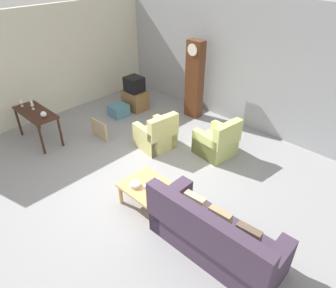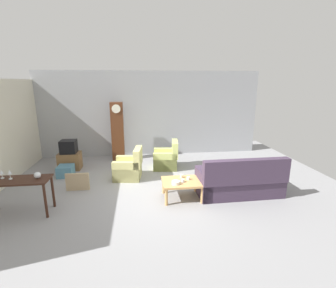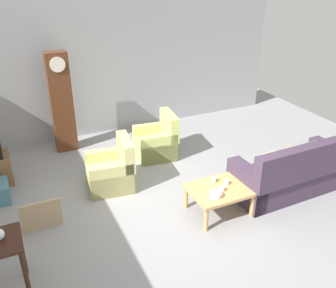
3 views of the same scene
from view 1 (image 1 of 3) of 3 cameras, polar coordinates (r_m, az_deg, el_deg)
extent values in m
plane|color=gray|center=(6.32, -4.34, -7.26)|extent=(10.40, 10.40, 0.00)
cube|color=#9EA0A5|center=(8.07, 15.04, 13.96)|extent=(8.40, 0.16, 3.20)
cube|color=beige|center=(9.04, -21.45, 13.76)|extent=(0.12, 6.40, 2.88)
cube|color=#423347|center=(5.05, 8.80, -17.17)|extent=(2.12, 0.88, 0.44)
cube|color=#423347|center=(4.46, 6.59, -15.56)|extent=(2.10, 0.24, 0.60)
cube|color=#423347|center=(4.74, 18.78, -21.48)|extent=(0.26, 0.84, 0.68)
cube|color=#423347|center=(5.34, 0.65, -11.30)|extent=(0.26, 0.84, 0.68)
cube|color=brown|center=(4.64, 14.61, -16.42)|extent=(0.37, 0.15, 0.36)
cube|color=#9E8966|center=(4.79, 9.57, -13.72)|extent=(0.37, 0.14, 0.36)
cube|color=#C6B284|center=(4.97, 4.97, -11.11)|extent=(0.37, 0.15, 0.36)
cube|color=#CCC67A|center=(7.32, -2.41, 0.95)|extent=(0.85, 0.85, 0.40)
cube|color=#CCC67A|center=(6.87, -0.90, 3.12)|extent=(0.28, 0.78, 0.52)
cube|color=#CCC67A|center=(7.42, -0.56, 2.37)|extent=(0.77, 0.26, 0.60)
cube|color=#CCC67A|center=(7.12, -4.36, 0.84)|extent=(0.77, 0.26, 0.60)
cube|color=#C6D073|center=(7.14, 8.71, -0.33)|extent=(0.84, 0.84, 0.40)
cube|color=#C6D073|center=(6.73, 11.00, 1.79)|extent=(0.27, 0.78, 0.52)
cube|color=#C6D073|center=(7.29, 10.39, 1.14)|extent=(0.77, 0.25, 0.60)
cube|color=#C6D073|center=(6.90, 7.07, -0.50)|extent=(0.77, 0.25, 0.60)
cube|color=tan|center=(5.56, -3.59, -8.08)|extent=(0.96, 0.76, 0.05)
cylinder|color=tan|center=(5.82, -8.77, -9.27)|extent=(0.07, 0.07, 0.40)
cylinder|color=tan|center=(5.33, -2.95, -13.62)|extent=(0.07, 0.07, 0.40)
cylinder|color=tan|center=(6.12, -4.00, -6.43)|extent=(0.07, 0.07, 0.40)
cylinder|color=tan|center=(5.66, 1.90, -10.22)|extent=(0.07, 0.07, 0.40)
cube|color=#381E14|center=(7.92, -23.49, 5.42)|extent=(1.30, 0.56, 0.04)
cylinder|color=#381E14|center=(8.54, -26.03, 3.70)|extent=(0.06, 0.06, 0.75)
cylinder|color=#381E14|center=(7.52, -22.45, 0.72)|extent=(0.06, 0.06, 0.75)
cylinder|color=#381E14|center=(8.67, -23.25, 4.86)|extent=(0.06, 0.06, 0.75)
cylinder|color=#381E14|center=(7.67, -19.37, 2.07)|extent=(0.06, 0.06, 0.75)
cube|color=#562D19|center=(8.42, 4.97, 11.77)|extent=(0.44, 0.28, 2.11)
cylinder|color=silver|center=(8.05, 4.53, 17.05)|extent=(0.30, 0.02, 0.30)
cube|color=brown|center=(9.15, -6.13, 8.17)|extent=(0.68, 0.52, 0.55)
cube|color=black|center=(8.96, -6.31, 11.00)|extent=(0.48, 0.44, 0.42)
cube|color=tan|center=(7.82, -12.67, 2.66)|extent=(0.60, 0.05, 0.47)
cube|color=teal|center=(8.83, -9.13, 6.18)|extent=(0.44, 0.48, 0.33)
sphere|color=silver|center=(7.54, -22.15, 5.16)|extent=(0.14, 0.14, 0.14)
cylinder|color=white|center=(5.46, -1.96, -8.09)|extent=(0.08, 0.08, 0.08)
cylinder|color=silver|center=(5.49, -4.16, -7.94)|extent=(0.08, 0.08, 0.07)
cylinder|color=beige|center=(5.62, -1.91, -6.69)|extent=(0.08, 0.08, 0.08)
cylinder|color=white|center=(5.55, -6.17, -7.51)|extent=(0.19, 0.19, 0.08)
cylinder|color=silver|center=(8.30, -25.48, 6.40)|extent=(0.07, 0.07, 0.02)
cylinder|color=silver|center=(8.28, -25.57, 6.74)|extent=(0.01, 0.01, 0.09)
cone|color=silver|center=(8.24, -25.72, 7.30)|extent=(0.07, 0.07, 0.09)
cylinder|color=silver|center=(8.22, -23.93, 6.52)|extent=(0.07, 0.07, 0.02)
cylinder|color=silver|center=(8.20, -24.01, 6.85)|extent=(0.01, 0.01, 0.09)
cone|color=silver|center=(8.16, -24.14, 7.38)|extent=(0.08, 0.08, 0.09)
cylinder|color=silver|center=(8.03, -23.76, 5.98)|extent=(0.07, 0.07, 0.02)
cylinder|color=silver|center=(8.01, -23.85, 6.36)|extent=(0.01, 0.01, 0.10)
cone|color=silver|center=(7.97, -24.01, 6.97)|extent=(0.08, 0.08, 0.10)
camera|label=2|loc=(5.14, -72.71, -6.03)|focal=26.13mm
camera|label=3|loc=(6.18, -61.16, 13.19)|focal=39.64mm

